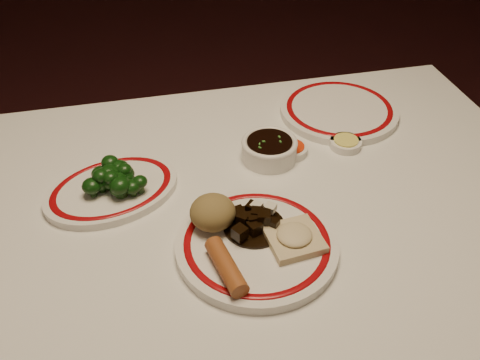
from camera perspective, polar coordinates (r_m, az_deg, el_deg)
The scene contains 12 objects.
dining_table at distance 0.99m, azimuth 0.61°, elevation -7.90°, with size 1.20×0.90×0.75m.
main_plate at distance 0.87m, azimuth 1.80°, elevation -6.91°, with size 0.33×0.33×0.02m.
rice_mound at distance 0.87m, azimuth -2.93°, elevation -3.46°, with size 0.08×0.08×0.05m, color olive.
spring_roll at distance 0.81m, azimuth -1.48°, elevation -9.19°, with size 0.03×0.03×0.11m, color #9B5226.
fried_wonton at distance 0.86m, azimuth 5.79°, elevation -6.12°, with size 0.09×0.09×0.02m.
stirfry_heap at distance 0.88m, azimuth 1.47°, elevation -4.32°, with size 0.10×0.10×0.03m.
broccoli_plate at distance 1.00m, azimuth -13.50°, elevation -0.98°, with size 0.29×0.27×0.02m.
broccoli_pile at distance 0.98m, azimuth -13.38°, elevation 0.23°, with size 0.11×0.10×0.05m.
soy_bowl at distance 1.05m, azimuth 3.14°, elevation 3.21°, with size 0.11×0.11×0.04m.
sweet_sour_dish at distance 1.07m, azimuth 5.53°, elevation 3.24°, with size 0.06×0.06×0.02m.
mustard_dish at distance 1.11m, azimuth 11.20°, elevation 3.85°, with size 0.06×0.06×0.02m.
far_plate at distance 1.21m, azimuth 10.51°, elevation 7.35°, with size 0.27×0.27×0.02m.
Camera 1 is at (-0.16, -0.66, 1.39)m, focal length 40.00 mm.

